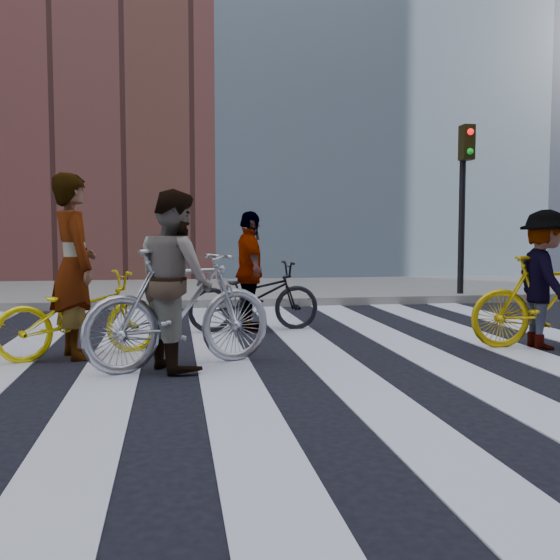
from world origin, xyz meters
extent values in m
plane|color=black|center=(0.00, 0.00, 0.00)|extent=(100.00, 100.00, 0.00)
cube|color=gray|center=(0.00, 7.50, 0.07)|extent=(100.00, 5.00, 0.15)
cube|color=silver|center=(-1.65, 0.00, 0.01)|extent=(0.55, 10.00, 0.01)
cube|color=silver|center=(-0.55, 0.00, 0.01)|extent=(0.55, 10.00, 0.01)
cube|color=silver|center=(0.55, 0.00, 0.01)|extent=(0.55, 10.00, 0.01)
cube|color=silver|center=(1.65, 0.00, 0.01)|extent=(0.55, 10.00, 0.01)
cube|color=silver|center=(2.75, 0.00, 0.01)|extent=(0.55, 10.00, 0.01)
cylinder|color=black|center=(4.40, 5.40, 1.60)|extent=(0.12, 0.12, 3.20)
cube|color=black|center=(4.40, 5.25, 3.00)|extent=(0.22, 0.28, 0.65)
sphere|color=red|center=(4.40, 5.10, 3.18)|extent=(0.12, 0.12, 0.12)
sphere|color=#0CCC26|center=(4.40, 5.10, 2.82)|extent=(0.12, 0.12, 0.12)
imported|color=yellow|center=(-2.04, 0.76, 0.46)|extent=(1.85, 1.26, 0.92)
imported|color=#AAACB4|center=(-0.98, 0.03, 0.59)|extent=(2.04, 1.28, 1.19)
imported|color=gold|center=(3.21, 0.48, 0.53)|extent=(1.83, 0.71, 1.07)
imported|color=black|center=(0.02, 2.30, 0.47)|extent=(1.84, 0.79, 0.94)
imported|color=slate|center=(-2.09, 0.76, 0.98)|extent=(0.71, 0.84, 1.96)
imported|color=slate|center=(-1.03, 0.03, 0.88)|extent=(0.94, 1.04, 1.75)
imported|color=slate|center=(3.16, 0.48, 0.80)|extent=(0.71, 1.09, 1.59)
imported|color=slate|center=(-0.03, 2.30, 0.81)|extent=(0.48, 0.98, 1.62)
camera|label=1|loc=(-1.04, -6.42, 1.36)|focal=42.00mm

